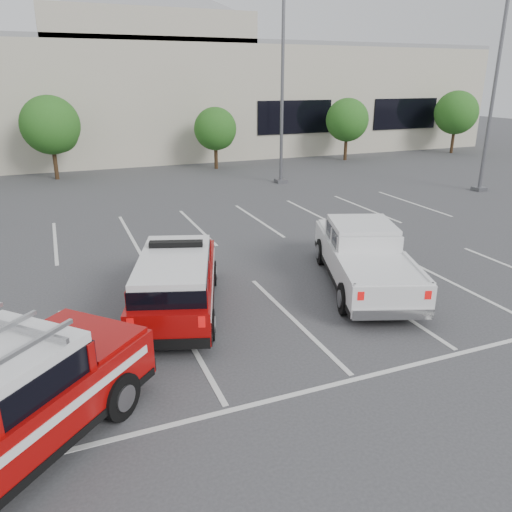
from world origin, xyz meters
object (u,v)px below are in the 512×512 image
Objects in this scene: tree_right at (348,121)px; light_pole_mid at (282,89)px; tree_far_right at (457,114)px; white_pickup at (364,262)px; tree_mid_left at (52,127)px; light_pole_right at (494,89)px; fire_chief_suv at (177,286)px; convention_building at (117,92)px; tree_mid_right at (216,130)px.

light_pole_mid reaches higher than tree_right.
white_pickup is at bearing -136.95° from tree_far_right.
light_pole_mid is 1.69× the size of white_pickup.
tree_mid_left is 30.00m from tree_far_right.
tree_right is 10.38m from light_pole_mid.
tree_mid_left and tree_far_right have the same top height.
light_pole_mid is at bearing 146.31° from light_pole_right.
light_pole_right is (-9.09, -12.05, 2.14)m from tree_far_right.
tree_far_right is 30.49m from white_pickup.
light_pole_mid is at bearing 74.83° from fire_chief_suv.
convention_building reaches higher than tree_mid_right.
tree_mid_right is at bearing -0.00° from tree_mid_left.
tree_mid_right is 21.97m from fire_chief_suv.
tree_far_right reaches higher than tree_right.
tree_right is at bearing 0.00° from tree_mid_right.
fire_chief_suv is (-17.66, -20.51, -2.04)m from tree_right.
tree_mid_right is at bearing 132.17° from light_pole_right.
light_pole_right is at bearing -47.83° from tree_mid_right.
tree_mid_left is at bearing 130.55° from white_pickup.
convention_building is 12.38× the size of tree_mid_left.
fire_chief_suv is at bearing -95.18° from convention_building.
tree_right is at bearing -180.00° from tree_far_right.
tree_mid_left is 22.29m from white_pickup.
tree_mid_left is 0.90× the size of fire_chief_suv.
white_pickup is (-22.22, -20.76, -2.34)m from tree_far_right.
white_pickup is (2.69, -30.57, -4.02)m from convention_building.
tree_mid_left is 24.23m from light_pole_right.
tree_far_right is 0.47× the size of light_pole_mid.
fire_chief_suv is at bearing -83.49° from tree_mid_left.
convention_building is 11.19m from tree_mid_left.
fire_chief_suv reaches higher than white_pickup.
fire_chief_suv is at bearing -143.44° from tree_far_right.
fire_chief_suv is (-27.66, -20.51, -2.31)m from tree_far_right.
light_pole_right is 16.38m from white_pickup.
tree_mid_right is 0.90× the size of tree_right.
convention_building reaches higher than tree_mid_left.
light_pole_right is 1.69× the size of white_pickup.
convention_building reaches higher than tree_right.
fire_chief_suv is (-18.57, -8.47, -4.46)m from light_pole_right.
white_pickup is (5.44, -0.24, -0.03)m from fire_chief_suv.
tree_mid_left is 10.01m from tree_mid_right.
convention_building is at bearing 103.13° from fire_chief_suv.
fire_chief_suv is 5.45m from white_pickup.
tree_far_right is (24.91, -9.82, -1.68)m from convention_building.
convention_building is 13.58× the size of tree_right.
convention_building is at bearing 158.49° from tree_far_right.
white_pickup is at bearing -96.09° from tree_mid_right.
tree_mid_left is 0.80× the size of white_pickup.
light_pole_mid is (-8.09, -6.05, 2.41)m from tree_right.
tree_far_right is (10.00, 0.00, 0.27)m from tree_right.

